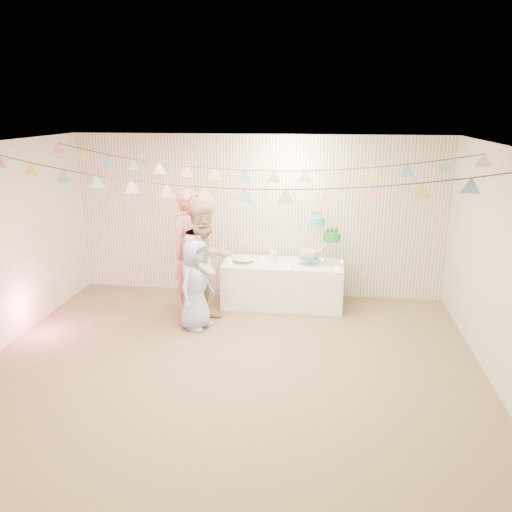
# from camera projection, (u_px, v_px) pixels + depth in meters

# --- Properties ---
(floor) EXTENTS (6.00, 6.00, 0.00)m
(floor) POSITION_uv_depth(u_px,v_px,m) (231.00, 365.00, 6.05)
(floor) COLOR brown
(floor) RESTS_ON ground
(ceiling) EXTENTS (6.00, 6.00, 0.00)m
(ceiling) POSITION_uv_depth(u_px,v_px,m) (227.00, 146.00, 5.30)
(ceiling) COLOR silver
(ceiling) RESTS_ON ground
(back_wall) EXTENTS (6.00, 6.00, 0.00)m
(back_wall) POSITION_uv_depth(u_px,v_px,m) (258.00, 217.00, 8.05)
(back_wall) COLOR white
(back_wall) RESTS_ON ground
(front_wall) EXTENTS (6.00, 6.00, 0.00)m
(front_wall) POSITION_uv_depth(u_px,v_px,m) (160.00, 375.00, 3.30)
(front_wall) COLOR white
(front_wall) RESTS_ON ground
(right_wall) EXTENTS (5.00, 5.00, 0.00)m
(right_wall) POSITION_uv_depth(u_px,v_px,m) (507.00, 274.00, 5.30)
(right_wall) COLOR white
(right_wall) RESTS_ON ground
(table) EXTENTS (1.85, 0.74, 0.69)m
(table) POSITION_uv_depth(u_px,v_px,m) (283.00, 284.00, 7.80)
(table) COLOR white
(table) RESTS_ON floor
(cake_stand) EXTENTS (0.68, 0.40, 0.76)m
(cake_stand) POSITION_uv_depth(u_px,v_px,m) (320.00, 236.00, 7.55)
(cake_stand) COLOR silver
(cake_stand) RESTS_ON table
(cake_bottom) EXTENTS (0.31, 0.31, 0.15)m
(cake_bottom) POSITION_uv_depth(u_px,v_px,m) (309.00, 255.00, 7.60)
(cake_bottom) COLOR teal
(cake_bottom) RESTS_ON cake_stand
(cake_middle) EXTENTS (0.27, 0.27, 0.22)m
(cake_middle) POSITION_uv_depth(u_px,v_px,m) (332.00, 236.00, 7.62)
(cake_middle) COLOR green
(cake_middle) RESTS_ON cake_stand
(cake_top_tier) EXTENTS (0.25, 0.25, 0.19)m
(cake_top_tier) POSITION_uv_depth(u_px,v_px,m) (316.00, 220.00, 7.46)
(cake_top_tier) COLOR #45C9D9
(cake_top_tier) RESTS_ON cake_stand
(platter) EXTENTS (0.34, 0.34, 0.02)m
(platter) POSITION_uv_depth(u_px,v_px,m) (244.00, 258.00, 7.71)
(platter) COLOR white
(platter) RESTS_ON table
(posy) EXTENTS (0.15, 0.15, 0.17)m
(posy) POSITION_uv_depth(u_px,v_px,m) (273.00, 253.00, 7.72)
(posy) COLOR white
(posy) RESTS_ON table
(person_adult_a) EXTENTS (0.79, 0.82, 1.89)m
(person_adult_a) POSITION_uv_depth(u_px,v_px,m) (193.00, 252.00, 7.35)
(person_adult_a) COLOR #C06964
(person_adult_a) RESTS_ON floor
(person_adult_b) EXTENTS (1.08, 1.11, 1.80)m
(person_adult_b) POSITION_uv_depth(u_px,v_px,m) (206.00, 263.00, 7.02)
(person_adult_b) COLOR tan
(person_adult_b) RESTS_ON floor
(person_child) EXTENTS (0.61, 0.73, 1.28)m
(person_child) POSITION_uv_depth(u_px,v_px,m) (196.00, 285.00, 6.90)
(person_child) COLOR #93A6D0
(person_child) RESTS_ON floor
(bunting_back) EXTENTS (5.60, 1.10, 0.40)m
(bunting_back) POSITION_uv_depth(u_px,v_px,m) (244.00, 160.00, 6.42)
(bunting_back) COLOR pink
(bunting_back) RESTS_ON ceiling
(bunting_front) EXTENTS (5.60, 0.90, 0.36)m
(bunting_front) POSITION_uv_depth(u_px,v_px,m) (224.00, 175.00, 5.19)
(bunting_front) COLOR #72A5E5
(bunting_front) RESTS_ON ceiling
(tealight_0) EXTENTS (0.04, 0.04, 0.03)m
(tealight_0) POSITION_uv_depth(u_px,v_px,m) (230.00, 263.00, 7.65)
(tealight_0) COLOR #FFD88C
(tealight_0) RESTS_ON table
(tealight_1) EXTENTS (0.04, 0.04, 0.03)m
(tealight_1) POSITION_uv_depth(u_px,v_px,m) (262.00, 258.00, 7.91)
(tealight_1) COLOR #FFD88C
(tealight_1) RESTS_ON table
(tealight_2) EXTENTS (0.04, 0.04, 0.03)m
(tealight_2) POSITION_uv_depth(u_px,v_px,m) (288.00, 266.00, 7.47)
(tealight_2) COLOR #FFD88C
(tealight_2) RESTS_ON table
(tealight_3) EXTENTS (0.04, 0.04, 0.03)m
(tealight_3) POSITION_uv_depth(u_px,v_px,m) (306.00, 259.00, 7.86)
(tealight_3) COLOR #FFD88C
(tealight_3) RESTS_ON table
(tealight_4) EXTENTS (0.04, 0.04, 0.03)m
(tealight_4) POSITION_uv_depth(u_px,v_px,m) (337.00, 268.00, 7.42)
(tealight_4) COLOR #FFD88C
(tealight_4) RESTS_ON table
(tealight_5) EXTENTS (0.04, 0.04, 0.03)m
(tealight_5) POSITION_uv_depth(u_px,v_px,m) (342.00, 261.00, 7.72)
(tealight_5) COLOR #FFD88C
(tealight_5) RESTS_ON table
(tealight_6) EXTENTS (0.04, 0.04, 0.03)m
(tealight_6) POSITION_uv_depth(u_px,v_px,m) (323.00, 260.00, 7.77)
(tealight_6) COLOR #FFD88C
(tealight_6) RESTS_ON table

